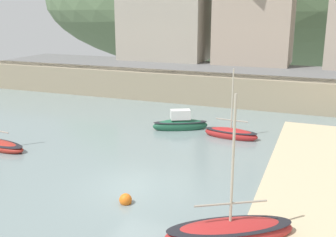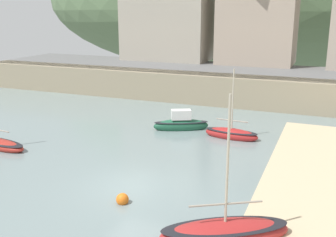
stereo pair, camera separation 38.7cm
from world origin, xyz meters
name	(u,v)px [view 1 (the left image)]	position (x,y,z in m)	size (l,w,h in m)	color
quay_seawall	(229,87)	(0.00, 17.50, 1.36)	(48.00, 9.40, 2.40)	gray
waterfront_building_left	(165,0)	(-8.69, 25.20, 8.39)	(9.05, 5.69, 11.80)	#A29A8A
waterfront_building_centre	(255,13)	(0.51, 25.20, 7.13)	(7.38, 5.56, 9.32)	tan
fishing_boat_green	(230,231)	(4.71, -2.76, 0.29)	(4.59, 3.51, 5.28)	#A62625
dinghy_open_wooden	(180,124)	(-1.22, 8.97, 0.37)	(3.61, 2.45, 1.51)	#1E553B
sailboat_tall_mast	(231,133)	(2.24, 8.44, 0.26)	(3.38, 1.35, 4.39)	#A72323
mooring_buoy	(126,200)	(0.19, -1.67, 0.16)	(0.52, 0.52, 0.52)	orange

